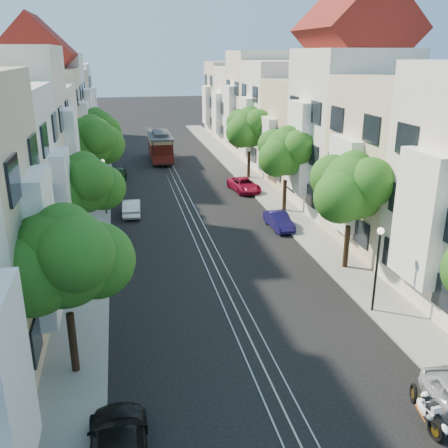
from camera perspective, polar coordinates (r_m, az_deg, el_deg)
ground at (r=45.07m, az=-5.13°, el=3.88°), size 200.00×200.00×0.00m
sidewalk_east at (r=46.41m, az=3.81°, el=4.44°), size 2.50×80.00×0.12m
sidewalk_west at (r=44.84m, az=-14.38°, el=3.35°), size 2.50×80.00×0.12m
rail_left at (r=45.01m, az=-5.83°, el=3.85°), size 0.06×80.00×0.02m
rail_slot at (r=45.06m, az=-5.13°, el=3.90°), size 0.06×80.00×0.02m
rail_right at (r=45.13m, az=-4.44°, el=3.94°), size 0.06×80.00×0.02m
lane_line at (r=45.06m, az=-5.13°, el=3.89°), size 0.08×80.00×0.01m
townhouses_east at (r=46.76m, az=9.54°, el=10.75°), size 7.75×72.00×12.00m
townhouses_west at (r=44.19m, az=-20.98°, el=9.15°), size 7.75×72.00×11.76m
tree_e_b at (r=28.00m, az=14.49°, el=3.93°), size 4.93×4.08×6.68m
tree_e_c at (r=37.94m, az=7.23°, el=8.06°), size 4.84×3.99×6.52m
tree_e_d at (r=48.28m, az=2.99°, el=10.86°), size 5.01×4.16×6.85m
tree_w_a at (r=18.70m, az=-17.68°, el=-3.95°), size 4.93×4.08×6.68m
tree_w_b at (r=30.19m, az=-15.67°, el=4.25°), size 4.72×3.87×6.27m
tree_w_c at (r=40.81m, az=-14.94°, el=9.01°), size 5.13×4.28×7.09m
tree_w_d at (r=51.74m, az=-14.40°, el=10.55°), size 4.84×3.99×6.52m
lamp_east at (r=23.99m, az=17.17°, el=-3.63°), size 0.32×0.32×4.16m
lamp_west at (r=38.30m, az=-13.58°, el=5.09°), size 0.32×0.32×4.16m
sportbike_rider at (r=18.55m, az=22.20°, el=-19.07°), size 0.52×1.90×1.31m
cable_car at (r=57.42m, az=-7.31°, el=8.94°), size 2.52×7.90×3.03m
parked_car_e_mid at (r=35.11m, az=6.29°, el=0.39°), size 1.40×3.55×1.15m
parked_car_e_far at (r=44.38m, az=2.31°, el=4.50°), size 2.53×4.50×1.19m
parked_car_w_near at (r=16.50m, az=-11.97°, el=-23.74°), size 1.85×4.51×1.31m
parked_car_w_mid at (r=38.45m, az=-10.51°, el=1.89°), size 1.46×3.75×1.22m
parked_car_w_far at (r=49.83m, az=-11.89°, el=5.73°), size 1.53×3.54×1.19m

